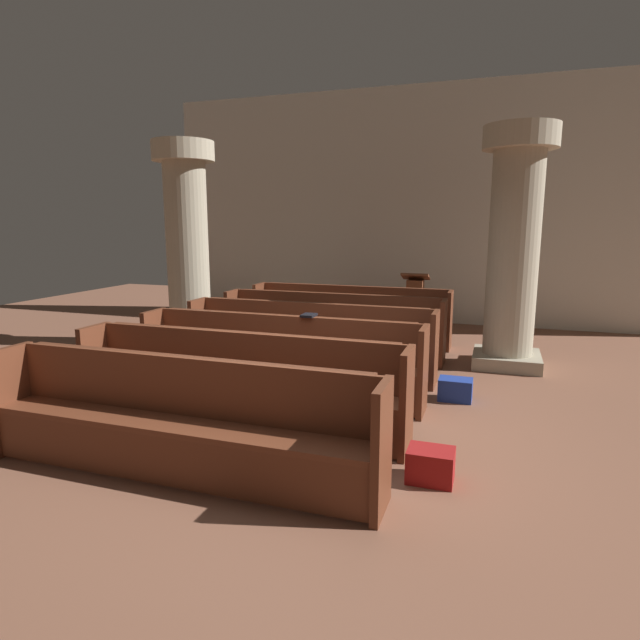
{
  "coord_description": "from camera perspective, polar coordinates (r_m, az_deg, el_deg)",
  "views": [
    {
      "loc": [
        1.66,
        -4.43,
        1.95
      ],
      "look_at": [
        -0.41,
        1.69,
        0.75
      ],
      "focal_mm": 29.5,
      "sensor_mm": 36.0,
      "label": 1
    }
  ],
  "objects": [
    {
      "name": "ground_plane",
      "position": [
        5.12,
        -1.73,
        -11.9
      ],
      "size": [
        19.2,
        19.2,
        0.0
      ],
      "primitive_type": "plane",
      "color": "brown"
    },
    {
      "name": "back_wall",
      "position": [
        10.65,
        9.95,
        11.98
      ],
      "size": [
        10.0,
        0.16,
        4.5
      ],
      "primitive_type": "cube",
      "color": "beige",
      "rests_on": "ground"
    },
    {
      "name": "pew_row_0",
      "position": [
        8.67,
        3.22,
        0.78
      ],
      "size": [
        3.28,
        0.47,
        0.92
      ],
      "color": "brown",
      "rests_on": "ground"
    },
    {
      "name": "pew_row_1",
      "position": [
        7.73,
        1.25,
        -0.4
      ],
      "size": [
        3.28,
        0.46,
        0.92
      ],
      "color": "brown",
      "rests_on": "ground"
    },
    {
      "name": "pew_row_2",
      "position": [
        6.81,
        -1.25,
        -1.9
      ],
      "size": [
        3.28,
        0.46,
        0.92
      ],
      "color": "brown",
      "rests_on": "ground"
    },
    {
      "name": "pew_row_3",
      "position": [
        5.92,
        -4.54,
        -3.85
      ],
      "size": [
        3.28,
        0.47,
        0.92
      ],
      "color": "brown",
      "rests_on": "ground"
    },
    {
      "name": "pew_row_4",
      "position": [
        5.05,
        -9.0,
        -6.47
      ],
      "size": [
        3.28,
        0.46,
        0.92
      ],
      "color": "brown",
      "rests_on": "ground"
    },
    {
      "name": "pew_row_5",
      "position": [
        4.25,
        -15.29,
        -10.04
      ],
      "size": [
        3.28,
        0.46,
        0.92
      ],
      "color": "brown",
      "rests_on": "ground"
    },
    {
      "name": "pillar_aisle_side",
      "position": [
        7.5,
        20.29,
        7.65
      ],
      "size": [
        0.95,
        0.95,
        3.18
      ],
      "color": "#9F967E",
      "rests_on": "ground"
    },
    {
      "name": "pillar_far_side",
      "position": [
        8.66,
        -14.21,
        8.28
      ],
      "size": [
        0.95,
        0.95,
        3.18
      ],
      "color": "#9F967E",
      "rests_on": "ground"
    },
    {
      "name": "lectern",
      "position": [
        9.55,
        10.22,
        1.34
      ],
      "size": [
        0.48,
        0.45,
        1.08
      ],
      "color": "brown",
      "rests_on": "ground"
    },
    {
      "name": "hymn_book",
      "position": [
        5.88,
        -1.22,
        0.52
      ],
      "size": [
        0.15,
        0.2,
        0.03
      ],
      "primitive_type": "cube",
      "color": "black",
      "rests_on": "pew_row_3"
    },
    {
      "name": "kneeler_box_red",
      "position": [
        4.25,
        11.9,
        -15.15
      ],
      "size": [
        0.35,
        0.27,
        0.25
      ],
      "primitive_type": "cube",
      "color": "maroon",
      "rests_on": "ground"
    },
    {
      "name": "kneeler_box_blue",
      "position": [
        6.09,
        14.46,
        -7.31
      ],
      "size": [
        0.36,
        0.25,
        0.25
      ],
      "primitive_type": "cube",
      "color": "navy",
      "rests_on": "ground"
    }
  ]
}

